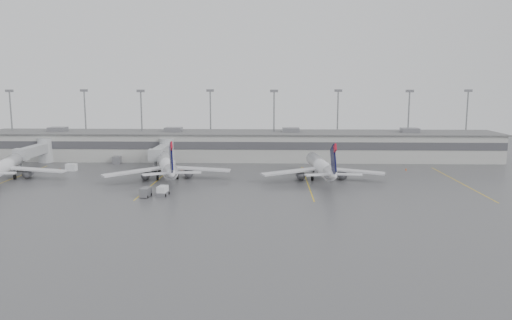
{
  "coord_description": "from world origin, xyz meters",
  "views": [
    {
      "loc": [
        9.08,
        -89.57,
        22.69
      ],
      "look_at": [
        5.68,
        24.0,
        5.0
      ],
      "focal_mm": 35.0,
      "sensor_mm": 36.0,
      "label": 1
    }
  ],
  "objects_px": {
    "baggage_tug": "(163,192)",
    "jet_mid_left": "(167,165)",
    "jet_far_left": "(4,166)",
    "jet_mid_right": "(322,166)"
  },
  "relations": [
    {
      "from": "jet_far_left",
      "to": "jet_mid_left",
      "type": "bearing_deg",
      "value": -11.03
    },
    {
      "from": "jet_mid_right",
      "to": "baggage_tug",
      "type": "xyz_separation_m",
      "value": [
        -33.77,
        -17.46,
        -2.48
      ]
    },
    {
      "from": "jet_far_left",
      "to": "baggage_tug",
      "type": "xyz_separation_m",
      "value": [
        40.93,
        -15.98,
        -2.46
      ]
    },
    {
      "from": "jet_mid_left",
      "to": "jet_far_left",
      "type": "bearing_deg",
      "value": 166.13
    },
    {
      "from": "jet_mid_right",
      "to": "baggage_tug",
      "type": "distance_m",
      "value": 38.1
    },
    {
      "from": "jet_far_left",
      "to": "jet_mid_right",
      "type": "xyz_separation_m",
      "value": [
        74.71,
        1.48,
        0.02
      ]
    },
    {
      "from": "baggage_tug",
      "to": "jet_mid_left",
      "type": "bearing_deg",
      "value": 104.94
    },
    {
      "from": "jet_far_left",
      "to": "baggage_tug",
      "type": "relative_size",
      "value": 9.56
    },
    {
      "from": "jet_far_left",
      "to": "jet_mid_left",
      "type": "relative_size",
      "value": 0.97
    },
    {
      "from": "jet_mid_right",
      "to": "jet_mid_left",
      "type": "bearing_deg",
      "value": 175.63
    }
  ]
}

